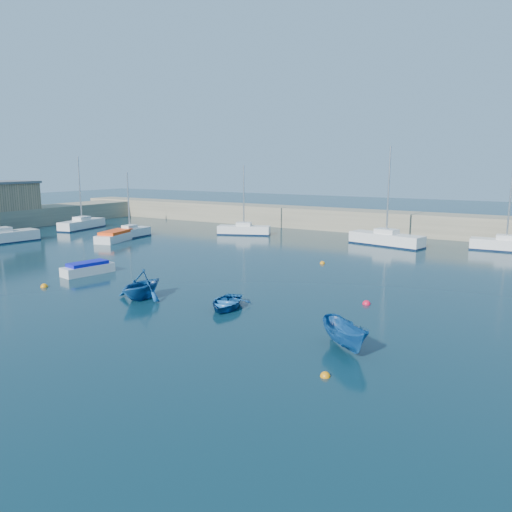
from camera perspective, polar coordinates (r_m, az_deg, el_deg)
The scene contains 17 objects.
ground at distance 25.78m, azimuth -23.17°, elevation -9.16°, with size 220.00×220.00×0.00m, color #0B2732.
back_wall at distance 63.44m, azimuth 12.82°, elevation 3.89°, with size 96.00×4.50×2.60m, color gray.
sailboat_2 at distance 59.32m, azimuth -27.22°, elevation 1.93°, with size 3.08×7.96×10.12m.
sailboat_3 at distance 58.52m, azimuth -14.22°, elevation 2.59°, with size 1.84×5.57×7.35m.
sailboat_4 at distance 68.26m, azimuth -19.26°, elevation 3.46°, with size 3.31×7.26×9.23m.
sailboat_5 at distance 59.42m, azimuth -1.39°, elevation 3.03°, with size 6.37×3.94×8.15m.
sailboat_6 at distance 53.18m, azimuth 14.66°, elevation 1.91°, with size 7.97×3.73×10.07m.
sailboat_7 at distance 53.81m, azimuth 26.66°, elevation 1.16°, with size 6.47×2.11×8.46m.
motorboat_1 at distance 40.13m, azimuth -18.66°, elevation -1.35°, with size 2.03×4.08×0.96m.
motorboat_2 at distance 56.59m, azimuth -15.73°, elevation 2.21°, with size 3.46×5.92×1.15m.
dinghy_center at distance 29.14m, azimuth -3.42°, elevation -5.36°, with size 2.37×3.32×0.69m, color #144A8A.
dinghy_left at distance 31.81m, azimuth -12.97°, elevation -3.19°, with size 3.01×3.49×1.84m, color #144A8A.
dinghy_right at distance 23.17m, azimuth 10.16°, elevation -8.91°, with size 1.30×3.44×1.33m, color #144A8A.
buoy_0 at distance 37.09m, azimuth -23.04°, elevation -3.29°, with size 0.50×0.50×0.50m, color orange.
buoy_1 at distance 30.78m, azimuth 12.51°, elevation -5.40°, with size 0.49×0.49×0.49m, color red.
buoy_2 at distance 20.49m, azimuth 7.92°, elevation -13.50°, with size 0.42×0.42×0.42m, color orange.
buoy_3 at distance 42.48m, azimuth 7.59°, elevation -0.87°, with size 0.44×0.44×0.44m, color orange.
Camera 1 is at (20.18, -13.74, 8.29)m, focal length 35.00 mm.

